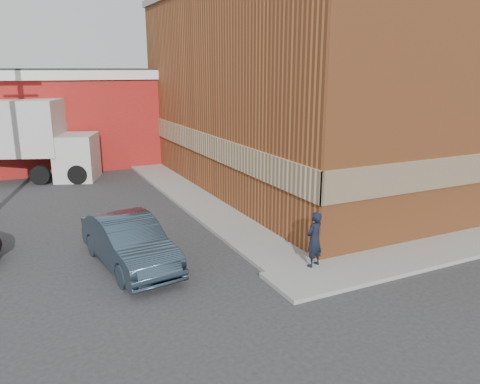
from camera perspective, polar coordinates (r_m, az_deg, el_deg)
name	(u,v)px	position (r m, az deg, el deg)	size (l,w,h in m)	color
ground	(275,273)	(13.38, 4.26, -9.86)	(90.00, 90.00, 0.00)	#28282B
brick_building	(334,87)	(24.40, 11.36, 12.42)	(14.25, 18.25, 9.36)	#9C5128
sidewalk_west	(187,194)	(21.35, -6.48, -0.27)	(1.80, 18.00, 0.12)	gray
warehouse	(15,118)	(30.61, -25.72, 8.17)	(16.30, 8.30, 5.60)	maroon
man	(314,239)	(13.40, 9.05, -5.71)	(0.58, 0.38, 1.60)	black
sedan	(129,242)	(13.92, -13.34, -5.98)	(1.55, 4.45, 1.47)	#2D3C4B
box_truck	(12,135)	(26.39, -26.04, 6.31)	(8.62, 5.28, 4.09)	#BBBBB6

